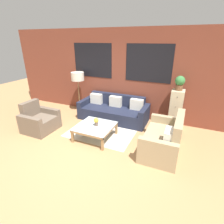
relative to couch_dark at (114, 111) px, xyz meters
name	(u,v)px	position (x,y,z in m)	size (l,w,h in m)	color
ground_plane	(81,150)	(-0.02, -1.95, -0.28)	(16.00, 16.00, 0.00)	#AD7F51
wall_back_brick	(119,74)	(-0.02, 0.49, 1.12)	(8.40, 0.09, 2.80)	brown
rug	(105,128)	(0.03, -0.73, -0.28)	(1.85, 1.79, 0.00)	beige
couch_dark	(114,111)	(0.00, 0.00, 0.00)	(2.22, 0.88, 0.78)	#1E2338
settee_vintage	(164,140)	(1.79, -1.18, 0.03)	(0.80, 1.43, 0.92)	tan
armchair_corner	(39,121)	(-1.67, -1.56, -0.01)	(0.80, 0.87, 0.84)	#6B5B4C
coffee_table	(95,127)	(0.03, -1.31, 0.03)	(0.94, 0.94, 0.36)	silver
floor_lamp	(78,78)	(-1.36, 0.05, 0.97)	(0.43, 0.43, 1.44)	olive
drawer_cabinet	(176,109)	(1.88, 0.21, 0.29)	(0.35, 0.42, 1.15)	#C6B793
potted_plant	(180,82)	(1.88, 0.21, 1.09)	(0.26, 0.26, 0.40)	brown
flower_vase	(96,121)	(0.06, -1.29, 0.21)	(0.13, 0.13, 0.22)	brown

